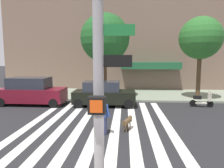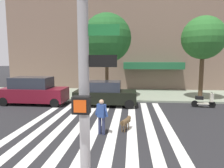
{
  "view_description": "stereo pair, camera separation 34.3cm",
  "coord_description": "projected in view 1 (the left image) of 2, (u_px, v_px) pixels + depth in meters",
  "views": [
    {
      "loc": [
        0.62,
        -3.97,
        3.49
      ],
      "look_at": [
        -0.17,
        8.09,
        1.96
      ],
      "focal_mm": 32.52,
      "sensor_mm": 36.0,
      "label": 1
    },
    {
      "loc": [
        0.96,
        -3.95,
        3.49
      ],
      "look_at": [
        -0.17,
        8.09,
        1.96
      ],
      "focal_mm": 32.52,
      "sensor_mm": 36.0,
      "label": 2
    }
  ],
  "objects": [
    {
      "name": "ground_plane",
      "position": [
        113.0,
        127.0,
        10.43
      ],
      "size": [
        160.0,
        160.0,
        0.0
      ],
      "primitive_type": "plane",
      "color": "#232326"
    },
    {
      "name": "sidewalk_far",
      "position": [
        119.0,
        94.0,
        19.4
      ],
      "size": [
        80.0,
        6.0,
        0.15
      ],
      "primitive_type": "cube",
      "color": "gray",
      "rests_on": "ground_plane"
    },
    {
      "name": "crosswalk_stripes",
      "position": [
        98.0,
        126.0,
        10.47
      ],
      "size": [
        7.65,
        11.55,
        0.01
      ],
      "color": "silver",
      "rests_on": "ground_plane"
    },
    {
      "name": "traffic_light_pole",
      "position": [
        98.0,
        57.0,
        3.3
      ],
      "size": [
        0.74,
        0.46,
        5.8
      ],
      "color": "gray",
      "rests_on": "sidewalk_near"
    },
    {
      "name": "parked_car_near_curb",
      "position": [
        32.0,
        91.0,
        15.34
      ],
      "size": [
        4.88,
        2.08,
        2.07
      ],
      "color": "maroon",
      "rests_on": "ground_plane"
    },
    {
      "name": "parked_car_behind_first",
      "position": [
        104.0,
        94.0,
        15.0
      ],
      "size": [
        4.53,
        2.03,
        1.82
      ],
      "color": "black",
      "rests_on": "ground_plane"
    },
    {
      "name": "parked_scooter",
      "position": [
        202.0,
        100.0,
        14.65
      ],
      "size": [
        1.63,
        0.52,
        1.11
      ],
      "color": "black",
      "rests_on": "ground_plane"
    },
    {
      "name": "street_tree_nearest",
      "position": [
        105.0,
        38.0,
        16.86
      ],
      "size": [
        4.08,
        4.08,
        7.06
      ],
      "color": "#4C3823",
      "rests_on": "sidewalk_far"
    },
    {
      "name": "street_tree_middle",
      "position": [
        201.0,
        38.0,
        16.32
      ],
      "size": [
        3.41,
        3.41,
        6.68
      ],
      "color": "#4C3823",
      "rests_on": "sidewalk_far"
    },
    {
      "name": "pedestrian_dog_walker",
      "position": [
        103.0,
        115.0,
        9.27
      ],
      "size": [
        0.68,
        0.37,
        1.64
      ],
      "color": "#282D4C",
      "rests_on": "ground_plane"
    },
    {
      "name": "dog_on_leash",
      "position": [
        127.0,
        121.0,
        9.88
      ],
      "size": [
        0.55,
        1.0,
        0.65
      ],
      "color": "brown",
      "rests_on": "ground_plane"
    }
  ]
}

